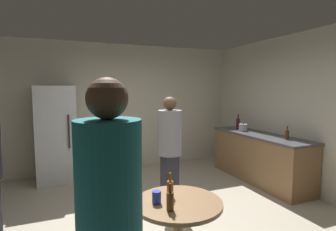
# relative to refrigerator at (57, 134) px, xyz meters

# --- Properties ---
(ground_plane) EXTENTS (5.20, 5.20, 0.10)m
(ground_plane) POSITION_rel_refrigerator_xyz_m (1.27, -2.20, -0.95)
(ground_plane) COLOR #B2A893
(wall_back) EXTENTS (5.32, 0.06, 2.70)m
(wall_back) POSITION_rel_refrigerator_xyz_m (1.27, 0.43, 0.45)
(wall_back) COLOR beige
(wall_back) RESTS_ON ground_plane
(wall_side_right) EXTENTS (0.06, 5.20, 2.70)m
(wall_side_right) POSITION_rel_refrigerator_xyz_m (3.90, -2.20, 0.45)
(wall_side_right) COLOR beige
(wall_side_right) RESTS_ON ground_plane
(refrigerator) EXTENTS (0.70, 0.68, 1.80)m
(refrigerator) POSITION_rel_refrigerator_xyz_m (0.00, 0.00, 0.00)
(refrigerator) COLOR silver
(refrigerator) RESTS_ON ground_plane
(kitchen_counter) EXTENTS (0.64, 2.17, 0.90)m
(kitchen_counter) POSITION_rel_refrigerator_xyz_m (3.55, -1.41, -0.45)
(kitchen_counter) COLOR olive
(kitchen_counter) RESTS_ON ground_plane
(kettle) EXTENTS (0.24, 0.17, 0.18)m
(kettle) POSITION_rel_refrigerator_xyz_m (3.50, -0.98, 0.07)
(kettle) COLOR #B2B2B7
(kettle) RESTS_ON kitchen_counter
(wine_bottle_on_counter) EXTENTS (0.08, 0.08, 0.31)m
(wine_bottle_on_counter) POSITION_rel_refrigerator_xyz_m (3.56, -0.72, 0.12)
(wine_bottle_on_counter) COLOR #3F141E
(wine_bottle_on_counter) RESTS_ON kitchen_counter
(beer_bottle_on_counter) EXTENTS (0.06, 0.06, 0.23)m
(beer_bottle_on_counter) POSITION_rel_refrigerator_xyz_m (3.59, -2.01, 0.08)
(beer_bottle_on_counter) COLOR #593314
(beer_bottle_on_counter) RESTS_ON kitchen_counter
(foreground_table) EXTENTS (0.80, 0.80, 0.73)m
(foreground_table) POSITION_rel_refrigerator_xyz_m (1.04, -3.24, -0.27)
(foreground_table) COLOR olive
(foreground_table) RESTS_ON ground_plane
(beer_bottle_amber) EXTENTS (0.06, 0.06, 0.23)m
(beer_bottle_amber) POSITION_rel_refrigerator_xyz_m (1.01, -3.12, -0.08)
(beer_bottle_amber) COLOR #8C5919
(beer_bottle_amber) RESTS_ON foreground_table
(beer_bottle_brown) EXTENTS (0.06, 0.06, 0.23)m
(beer_bottle_brown) POSITION_rel_refrigerator_xyz_m (0.90, -3.38, -0.08)
(beer_bottle_brown) COLOR #593314
(beer_bottle_brown) RESTS_ON foreground_table
(plastic_cup_blue) EXTENTS (0.08, 0.08, 0.11)m
(plastic_cup_blue) POSITION_rel_refrigerator_xyz_m (0.84, -3.20, -0.11)
(plastic_cup_blue) COLOR blue
(plastic_cup_blue) RESTS_ON foreground_table
(person_in_gray_shirt) EXTENTS (0.39, 0.39, 1.63)m
(person_in_gray_shirt) POSITION_rel_refrigerator_xyz_m (1.51, -1.89, 0.05)
(person_in_gray_shirt) COLOR #2D2D38
(person_in_gray_shirt) RESTS_ON ground_plane
(person_in_teal_shirt) EXTENTS (0.47, 0.47, 1.80)m
(person_in_teal_shirt) POSITION_rel_refrigerator_xyz_m (0.30, -4.01, 0.16)
(person_in_teal_shirt) COLOR #2D2D38
(person_in_teal_shirt) RESTS_ON ground_plane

